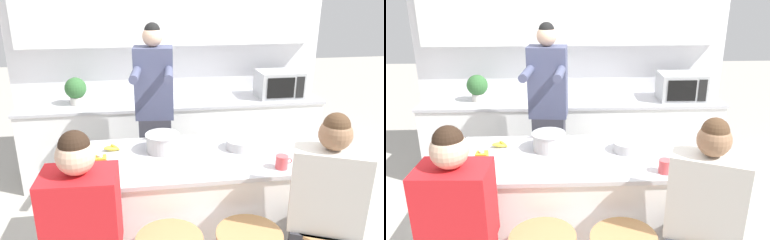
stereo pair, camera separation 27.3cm
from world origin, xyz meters
The scene contains 12 objects.
wall_back centered at (0.00, 1.71, 1.54)m, with size 3.49×0.22×2.70m.
back_counter centered at (0.00, 1.43, 0.44)m, with size 3.24×0.60×0.89m.
kitchen_island centered at (0.00, 0.00, 0.45)m, with size 1.81×0.80×0.89m.
person_cooking centered at (-0.24, 0.73, 0.89)m, with size 0.39×0.59×1.78m.
person_seated_near centered at (0.71, -0.65, 0.64)m, with size 0.48×0.40×1.40m.
cooking_pot centered at (-0.22, 0.12, 0.96)m, with size 0.34×0.26×0.14m.
fruit_bowl centered at (0.37, 0.07, 0.93)m, with size 0.21×0.21×0.07m.
coffee_cup_near centered at (0.56, -0.29, 0.94)m, with size 0.12×0.08×0.09m.
banana_bunch centered at (-0.60, 0.18, 0.91)m, with size 0.14×0.10×0.05m.
juice_carton centered at (-0.64, -0.27, 0.97)m, with size 0.07×0.07×0.18m.
microwave centered at (1.18, 1.39, 1.03)m, with size 0.48×0.35×0.29m.
potted_plant centered at (-1.02, 1.43, 1.05)m, with size 0.22×0.22×0.29m.
Camera 1 is at (-0.38, -2.46, 2.07)m, focal length 35.00 mm.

